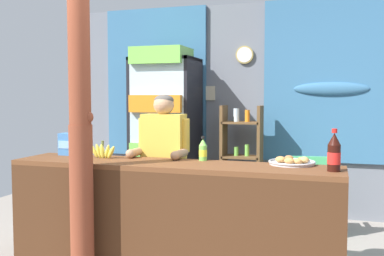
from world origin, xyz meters
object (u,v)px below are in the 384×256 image
plastic_lawn_chair (307,190)px  soda_bottle_cola (334,153)px  soda_bottle_lime_soda (203,150)px  bottle_shelf_rack (241,160)px  timber_post (81,131)px  drink_fridge (165,125)px  shopkeeper (164,154)px  stall_counter (167,209)px  pastry_tray (292,162)px  banana_bunch (103,151)px  snack_box_biscuit (69,144)px

plastic_lawn_chair → soda_bottle_cola: size_ratio=2.76×
soda_bottle_lime_soda → bottle_shelf_rack: bearing=89.5°
timber_post → drink_fridge: size_ratio=1.22×
drink_fridge → shopkeeper: drink_fridge is taller
stall_counter → soda_bottle_cola: (1.27, 0.07, 0.49)m
pastry_tray → banana_bunch: banana_bunch is taller
drink_fridge → bottle_shelf_rack: 1.02m
shopkeeper → stall_counter: bearing=-65.9°
shopkeeper → soda_bottle_cola: size_ratio=4.75×
banana_bunch → snack_box_biscuit: bearing=166.5°
drink_fridge → soda_bottle_lime_soda: bearing=-58.1°
bottle_shelf_rack → snack_box_biscuit: bottle_shelf_rack is taller
timber_post → plastic_lawn_chair: timber_post is taller
soda_bottle_lime_soda → banana_bunch: size_ratio=0.77×
soda_bottle_lime_soda → pastry_tray: size_ratio=0.56×
bottle_shelf_rack → shopkeeper: bearing=-108.3°
plastic_lawn_chair → banana_bunch: bearing=-143.8°
soda_bottle_cola → pastry_tray: soda_bottle_cola is taller
timber_post → banana_bunch: 0.53m
snack_box_biscuit → banana_bunch: 0.42m
stall_counter → pastry_tray: pastry_tray is taller
snack_box_biscuit → soda_bottle_lime_soda: bearing=1.1°
plastic_lawn_chair → snack_box_biscuit: bearing=-151.4°
drink_fridge → soda_bottle_lime_soda: size_ratio=9.84×
snack_box_biscuit → pastry_tray: (2.03, 0.03, -0.08)m
timber_post → drink_fridge: 2.08m
bottle_shelf_rack → plastic_lawn_chair: (0.79, -0.47, -0.21)m
drink_fridge → soda_bottle_cola: bearing=-40.9°
soda_bottle_cola → drink_fridge: bearing=139.1°
drink_fridge → snack_box_biscuit: drink_fridge is taller
plastic_lawn_chair → pastry_tray: (-0.06, -1.12, 0.45)m
shopkeeper → soda_bottle_cola: shopkeeper is taller
snack_box_biscuit → pastry_tray: size_ratio=0.55×
drink_fridge → bottle_shelf_rack: bearing=7.1°
stall_counter → pastry_tray: bearing=18.1°
timber_post → snack_box_biscuit: 0.77m
bottle_shelf_rack → shopkeeper: (-0.46, -1.38, 0.22)m
plastic_lawn_chair → timber_post: bearing=-133.3°
bottle_shelf_rack → soda_bottle_lime_soda: bearing=-90.5°
stall_counter → plastic_lawn_chair: size_ratio=3.19×
soda_bottle_lime_soda → plastic_lawn_chair: bearing=54.2°
soda_bottle_cola → soda_bottle_lime_soda: soda_bottle_cola is taller
bottle_shelf_rack → timber_post: bearing=-110.7°
stall_counter → soda_bottle_lime_soda: soda_bottle_lime_soda is taller
bottle_shelf_rack → snack_box_biscuit: size_ratio=6.66×
stall_counter → plastic_lawn_chair: 1.75m
shopkeeper → banana_bunch: 0.56m
pastry_tray → soda_bottle_cola: bearing=-37.4°
plastic_lawn_chair → soda_bottle_lime_soda: soda_bottle_lime_soda is taller
shopkeeper → pastry_tray: (1.19, -0.21, 0.01)m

